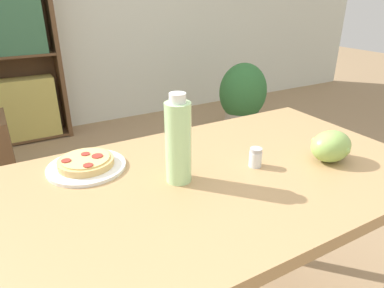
% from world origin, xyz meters
% --- Properties ---
extents(dining_table, '(1.37, 0.70, 0.77)m').
position_xyz_m(dining_table, '(0.07, -0.06, 0.66)').
color(dining_table, tan).
rests_on(dining_table, ground_plane).
extents(pizza_on_plate, '(0.22, 0.22, 0.04)m').
position_xyz_m(pizza_on_plate, '(-0.17, 0.15, 0.78)').
color(pizza_on_plate, white).
rests_on(pizza_on_plate, dining_table).
extents(grape_bunch, '(0.13, 0.11, 0.09)m').
position_xyz_m(grape_bunch, '(0.48, -0.16, 0.82)').
color(grape_bunch, '#93BC5B').
rests_on(grape_bunch, dining_table).
extents(drink_bottle, '(0.07, 0.07, 0.24)m').
position_xyz_m(drink_bottle, '(0.03, -0.04, 0.88)').
color(drink_bottle, '#B7EAA3').
rests_on(drink_bottle, dining_table).
extents(salt_shaker, '(0.04, 0.04, 0.06)m').
position_xyz_m(salt_shaker, '(0.27, -0.08, 0.80)').
color(salt_shaker, white).
rests_on(salt_shaker, dining_table).
extents(bookshelf, '(0.79, 0.26, 1.50)m').
position_xyz_m(bookshelf, '(-0.24, 2.47, 0.69)').
color(bookshelf, brown).
rests_on(bookshelf, ground_plane).
extents(potted_plant_floor, '(0.45, 0.39, 0.66)m').
position_xyz_m(potted_plant_floor, '(1.57, 1.65, 0.34)').
color(potted_plant_floor, '#BCB2A3').
rests_on(potted_plant_floor, ground_plane).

